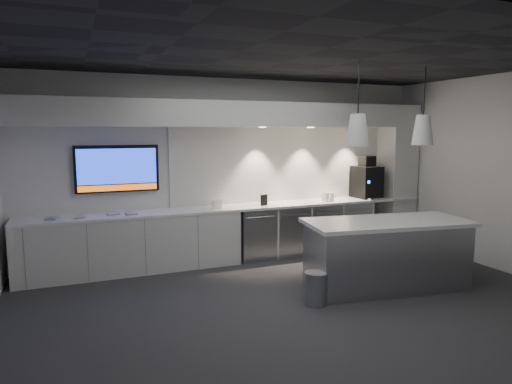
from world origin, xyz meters
name	(u,v)px	position (x,y,z in m)	size (l,w,h in m)	color
floor	(301,304)	(0.00, 0.00, 0.00)	(7.00, 7.00, 0.00)	#2E2E31
ceiling	(304,56)	(0.00, 0.00, 3.00)	(7.00, 7.00, 0.00)	black
wall_back	(233,168)	(0.00, 2.50, 1.50)	(7.00, 7.00, 0.00)	white
wall_front	(471,224)	(0.00, -2.50, 1.50)	(7.00, 7.00, 0.00)	white
wall_right	(511,174)	(3.50, 0.00, 1.50)	(7.00, 7.00, 0.00)	white
back_counter	(240,207)	(0.00, 2.17, 0.88)	(6.80, 0.65, 0.04)	white
left_base_cabinets	(132,244)	(-1.75, 2.17, 0.43)	(3.30, 0.63, 0.86)	silver
fridge_unit_a	(254,233)	(0.25, 2.17, 0.42)	(0.60, 0.61, 0.85)	#919399
fridge_unit_b	(287,230)	(0.88, 2.17, 0.42)	(0.60, 0.61, 0.85)	#919399
fridge_unit_c	(319,227)	(1.51, 2.17, 0.42)	(0.60, 0.61, 0.85)	#919399
fridge_unit_d	(349,224)	(2.14, 2.17, 0.42)	(0.60, 0.61, 0.85)	#919399
backsplash	(297,164)	(1.20, 2.48, 1.55)	(4.60, 0.03, 1.30)	silver
soffit	(239,114)	(0.00, 2.20, 2.40)	(6.90, 0.60, 0.40)	silver
column	(396,175)	(3.20, 2.20, 1.30)	(0.55, 0.55, 2.60)	silver
wall_tv	(117,169)	(-1.90, 2.45, 1.56)	(1.25, 0.07, 0.72)	black
island	(386,254)	(1.37, 0.12, 0.47)	(2.33, 1.26, 0.94)	#919399
bin	(316,288)	(0.19, -0.05, 0.20)	(0.29, 0.29, 0.41)	#919399
coffee_machine	(367,180)	(2.52, 2.20, 1.22)	(0.45, 0.62, 0.78)	black
sign_black	(264,200)	(0.40, 2.10, 0.99)	(0.14, 0.02, 0.18)	black
sign_white	(217,204)	(-0.42, 2.09, 0.97)	(0.18, 0.02, 0.14)	white
cup_cluster	(328,197)	(1.63, 2.09, 0.98)	(0.18, 0.18, 0.15)	white
tray_a	(52,218)	(-2.84, 2.12, 0.91)	(0.16, 0.16, 0.03)	#A2A2A2
tray_b	(80,217)	(-2.47, 2.08, 0.91)	(0.16, 0.16, 0.03)	#A2A2A2
tray_c	(113,214)	(-2.02, 2.15, 0.91)	(0.16, 0.16, 0.03)	#A2A2A2
tray_d	(131,214)	(-1.76, 2.08, 0.91)	(0.16, 0.16, 0.03)	#A2A2A2
pendant_left	(358,130)	(0.85, 0.12, 2.15)	(0.28, 0.28, 1.11)	silver
pendant_right	(423,130)	(1.90, 0.12, 2.15)	(0.28, 0.28, 1.11)	silver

